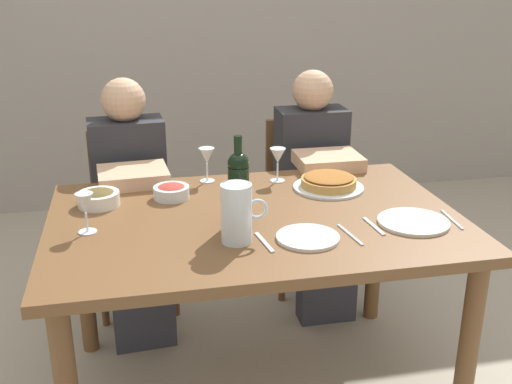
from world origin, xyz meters
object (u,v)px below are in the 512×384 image
dinner_plate_left_setting (308,237)px  wine_glass_right_diner (207,157)px  baked_tart (329,182)px  dinner_plate_right_setting (413,222)px  dining_table (255,239)px  water_pitcher (237,217)px  salad_bowl (171,191)px  olive_bowl (99,198)px  chair_right (303,191)px  diner_right (316,185)px  wine_glass_left_diner (85,205)px  wine_bottle (238,189)px  wine_glass_centre (278,157)px  chair_left (130,207)px  diner_left (132,201)px

dinner_plate_left_setting → wine_glass_right_diner: bearing=111.0°
baked_tart → dinner_plate_right_setting: (0.18, -0.41, -0.02)m
dining_table → water_pitcher: (-0.10, -0.20, 0.18)m
salad_bowl → dinner_plate_right_setting: 0.93m
olive_bowl → chair_right: size_ratio=0.18×
baked_tart → olive_bowl: 0.92m
chair_right → diner_right: diner_right is taller
baked_tart → wine_glass_left_diner: size_ratio=2.04×
wine_glass_right_diner → dinner_plate_left_setting: size_ratio=0.69×
salad_bowl → wine_glass_left_diner: 0.42m
olive_bowl → wine_glass_right_diner: bearing=23.8°
wine_glass_left_diner → wine_glass_right_diner: bearing=43.2°
chair_right → olive_bowl: bearing=34.5°
olive_bowl → wine_glass_left_diner: bearing=-97.1°
baked_tart → olive_bowl: size_ratio=1.83×
wine_bottle → olive_bowl: 0.58m
wine_bottle → water_pitcher: 0.15m
chair_right → dinner_plate_left_setting: bearing=75.0°
wine_bottle → baked_tart: size_ratio=1.12×
wine_bottle → dinner_plate_left_setting: 0.29m
wine_glass_centre → dinner_plate_right_setting: bearing=-56.3°
salad_bowl → chair_left: 0.70m
dining_table → wine_bottle: 0.25m
water_pitcher → wine_glass_right_diner: (-0.02, 0.63, 0.02)m
dining_table → chair_left: 1.00m
salad_bowl → wine_glass_right_diner: wine_glass_right_diner is taller
dining_table → wine_glass_left_diner: bearing=-177.7°
dinner_plate_left_setting → dinner_plate_right_setting: (0.41, 0.05, 0.00)m
wine_glass_right_diner → diner_left: diner_left is taller
water_pitcher → wine_glass_right_diner: size_ratio=1.37×
wine_bottle → wine_glass_left_diner: wine_bottle is taller
water_pitcher → salad_bowl: size_ratio=1.42×
olive_bowl → dinner_plate_right_setting: bearing=-20.4°
wine_glass_centre → dinner_plate_right_setting: size_ratio=0.57×
olive_bowl → diner_left: 0.46m
olive_bowl → diner_left: diner_left is taller
salad_bowl → diner_right: size_ratio=0.12×
diner_left → diner_right: (0.89, 0.04, 0.00)m
dinner_plate_left_setting → diner_right: size_ratio=0.19×
chair_left → dining_table: bearing=113.7°
diner_left → diner_right: bearing=178.6°
water_pitcher → chair_right: size_ratio=0.23×
chair_right → salad_bowl: bearing=42.3°
wine_glass_left_diner → wine_glass_centre: size_ratio=0.98×
wine_glass_left_diner → wine_glass_right_diner: size_ratio=0.97×
dinner_plate_left_setting → diner_left: bearing=123.5°
diner_left → diner_right: same height
chair_left → diner_left: size_ratio=0.75×
water_pitcher → chair_right: (0.55, 1.12, -0.35)m
chair_right → wine_glass_right_diner: bearing=41.0°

